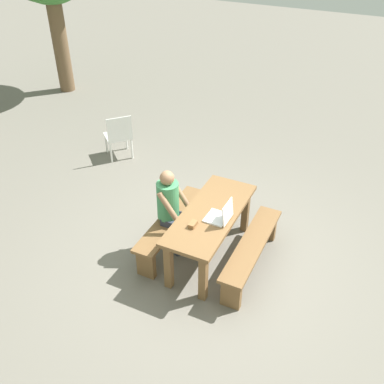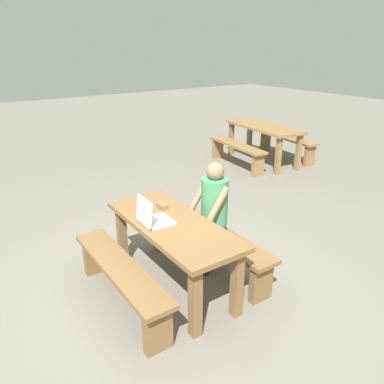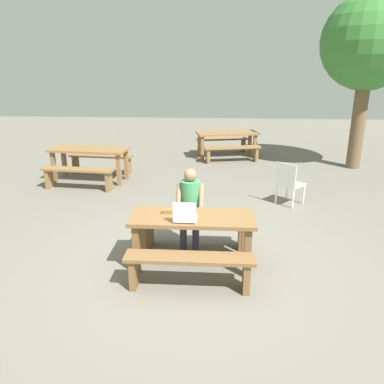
% 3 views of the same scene
% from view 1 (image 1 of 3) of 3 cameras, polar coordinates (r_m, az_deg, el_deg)
% --- Properties ---
extents(ground_plane, '(30.00, 30.00, 0.00)m').
position_cam_1_polar(ground_plane, '(6.00, 2.28, -8.16)').
color(ground_plane, slate).
extents(picnic_table_front, '(1.63, 0.66, 0.73)m').
position_cam_1_polar(picnic_table_front, '(5.61, 2.42, -3.70)').
color(picnic_table_front, brown).
rests_on(picnic_table_front, ground).
extents(bench_near, '(1.57, 0.30, 0.44)m').
position_cam_1_polar(bench_near, '(5.64, 7.71, -7.37)').
color(bench_near, brown).
rests_on(bench_near, ground).
extents(bench_far, '(1.57, 0.30, 0.44)m').
position_cam_1_polar(bench_far, '(5.97, -2.68, -4.24)').
color(bench_far, brown).
rests_on(bench_far, ground).
extents(laptop, '(0.29, 0.30, 0.28)m').
position_cam_1_polar(laptop, '(5.38, 3.78, -3.04)').
color(laptop, white).
rests_on(laptop, picnic_table_front).
extents(small_pouch, '(0.13, 0.07, 0.05)m').
position_cam_1_polar(small_pouch, '(5.29, 0.12, -4.19)').
color(small_pouch, olive).
rests_on(small_pouch, picnic_table_front).
extents(person_seated, '(0.40, 0.40, 1.21)m').
position_cam_1_polar(person_seated, '(5.68, -2.75, -1.80)').
color(person_seated, '#333847').
rests_on(person_seated, ground).
extents(plastic_chair, '(0.62, 0.62, 0.85)m').
position_cam_1_polar(plastic_chair, '(8.00, -9.45, 7.22)').
color(plastic_chair, white).
rests_on(plastic_chair, ground).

